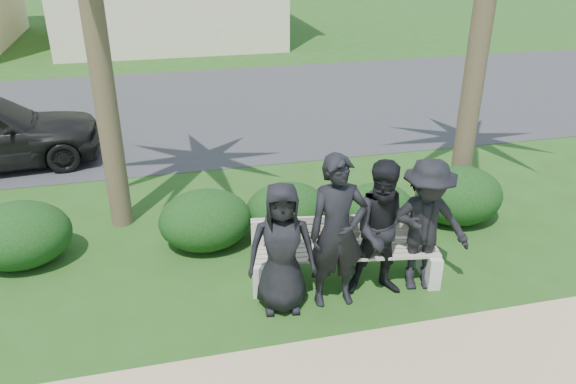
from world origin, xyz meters
name	(u,v)px	position (x,y,z in m)	size (l,w,h in m)	color
ground	(321,284)	(0.00, 0.00, 0.00)	(160.00, 160.00, 0.00)	#254814
asphalt_street	(231,106)	(0.00, 8.00, 0.00)	(160.00, 8.00, 0.01)	#2D2D30
park_bench	(344,256)	(0.30, 0.01, 0.37)	(2.44, 0.91, 0.82)	#ADA591
man_a	(282,248)	(-0.59, -0.32, 0.81)	(0.79, 0.52, 1.62)	black
man_b	(337,232)	(0.06, -0.36, 0.96)	(0.70, 0.46, 1.91)	black
man_c	(385,230)	(0.68, -0.32, 0.88)	(0.86, 0.67, 1.76)	black
man_d	(425,226)	(1.20, -0.31, 0.87)	(1.12, 0.64, 1.73)	black
hedge_a	(19,233)	(-3.79, 1.46, 0.45)	(1.37, 1.13, 0.89)	black
hedge_b	(205,218)	(-1.32, 1.33, 0.43)	(1.31, 1.08, 0.85)	black
hedge_c	(287,208)	(-0.11, 1.41, 0.40)	(1.23, 1.02, 0.80)	black
hedge_e	(377,207)	(1.22, 1.22, 0.37)	(1.12, 0.92, 0.73)	black
hedge_f	(459,194)	(2.54, 1.18, 0.44)	(1.36, 1.12, 0.89)	black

